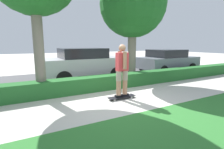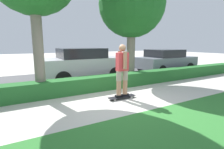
# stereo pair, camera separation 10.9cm
# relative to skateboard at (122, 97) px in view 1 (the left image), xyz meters

# --- Properties ---
(ground_plane) EXTENTS (60.00, 60.00, 0.00)m
(ground_plane) POSITION_rel_skateboard_xyz_m (-0.26, -0.22, -0.07)
(ground_plane) COLOR #BCB7AD
(street_asphalt) EXTENTS (18.17, 5.00, 0.01)m
(street_asphalt) POSITION_rel_skateboard_xyz_m (-0.26, 3.98, -0.06)
(street_asphalt) COLOR #474749
(street_asphalt) RESTS_ON ground_plane
(hedge_row) EXTENTS (18.17, 0.60, 0.55)m
(hedge_row) POSITION_rel_skateboard_xyz_m (-0.26, 1.38, 0.21)
(hedge_row) COLOR #236028
(hedge_row) RESTS_ON ground_plane
(skateboard) EXTENTS (0.94, 0.24, 0.08)m
(skateboard) POSITION_rel_skateboard_xyz_m (0.00, 0.00, 0.00)
(skateboard) COLOR black
(skateboard) RESTS_ON ground_plane
(skater_person) EXTENTS (0.50, 0.43, 1.68)m
(skater_person) POSITION_rel_skateboard_xyz_m (-0.00, -0.00, 0.91)
(skater_person) COLOR black
(skater_person) RESTS_ON skateboard
(tree_mid) EXTENTS (2.90, 2.90, 4.92)m
(tree_mid) POSITION_rel_skateboard_xyz_m (1.70, 1.93, 3.37)
(tree_mid) COLOR #70665B
(tree_mid) RESTS_ON ground_plane
(parked_car_middle) EXTENTS (3.99, 1.83, 1.56)m
(parked_car_middle) POSITION_rel_skateboard_xyz_m (-0.06, 3.34, 0.76)
(parked_car_middle) COLOR #B7B7BC
(parked_car_middle) RESTS_ON ground_plane
(parked_car_rear) EXTENTS (3.86, 1.92, 1.42)m
(parked_car_rear) POSITION_rel_skateboard_xyz_m (5.27, 3.22, 0.68)
(parked_car_rear) COLOR slate
(parked_car_rear) RESTS_ON ground_plane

